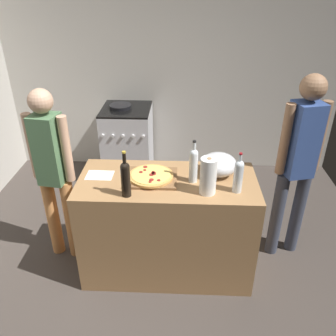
# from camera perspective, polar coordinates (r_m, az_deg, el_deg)

# --- Properties ---
(ground_plane) EXTENTS (4.39, 3.25, 0.02)m
(ground_plane) POSITION_cam_1_polar(r_m,az_deg,el_deg) (3.72, -2.40, -9.07)
(ground_plane) COLOR #3F3833
(kitchen_wall_rear) EXTENTS (4.39, 0.10, 2.60)m
(kitchen_wall_rear) POSITION_cam_1_polar(r_m,az_deg,el_deg) (4.40, -1.24, 16.18)
(kitchen_wall_rear) COLOR #BCB7AD
(kitchen_wall_rear) RESTS_ON ground_plane
(counter) EXTENTS (1.39, 0.63, 0.90)m
(counter) POSITION_cam_1_polar(r_m,az_deg,el_deg) (2.95, -0.09, -9.46)
(counter) COLOR #9E7247
(counter) RESTS_ON ground_plane
(cutting_board) EXTENTS (0.40, 0.32, 0.02)m
(cutting_board) POSITION_cam_1_polar(r_m,az_deg,el_deg) (2.70, -2.79, -1.62)
(cutting_board) COLOR brown
(cutting_board) RESTS_ON counter
(pizza) EXTENTS (0.35, 0.35, 0.03)m
(pizza) POSITION_cam_1_polar(r_m,az_deg,el_deg) (2.69, -2.80, -1.24)
(pizza) COLOR tan
(pizza) RESTS_ON cutting_board
(mixing_bowl) EXTENTS (0.29, 0.29, 0.17)m
(mixing_bowl) POSITION_cam_1_polar(r_m,az_deg,el_deg) (2.75, 8.32, 0.57)
(mixing_bowl) COLOR #B2B2B7
(mixing_bowl) RESTS_ON counter
(paper_towel_roll) EXTENTS (0.12, 0.12, 0.28)m
(paper_towel_roll) POSITION_cam_1_polar(r_m,az_deg,el_deg) (2.48, 6.60, -1.32)
(paper_towel_roll) COLOR white
(paper_towel_roll) RESTS_ON counter
(wine_bottle_clear) EXTENTS (0.07, 0.07, 0.31)m
(wine_bottle_clear) POSITION_cam_1_polar(r_m,az_deg,el_deg) (2.53, 11.47, -1.09)
(wine_bottle_clear) COLOR silver
(wine_bottle_clear) RESTS_ON counter
(wine_bottle_dark) EXTENTS (0.07, 0.07, 0.35)m
(wine_bottle_dark) POSITION_cam_1_polar(r_m,az_deg,el_deg) (2.45, -6.97, -1.54)
(wine_bottle_dark) COLOR black
(wine_bottle_dark) RESTS_ON counter
(wine_bottle_green) EXTENTS (0.06, 0.06, 0.34)m
(wine_bottle_green) POSITION_cam_1_polar(r_m,az_deg,el_deg) (2.61, 4.20, 0.67)
(wine_bottle_green) COLOR silver
(wine_bottle_green) RESTS_ON counter
(recipe_sheet) EXTENTS (0.21, 0.15, 0.00)m
(recipe_sheet) POSITION_cam_1_polar(r_m,az_deg,el_deg) (2.80, -11.13, -1.18)
(recipe_sheet) COLOR white
(recipe_sheet) RESTS_ON counter
(stove) EXTENTS (0.57, 0.63, 0.95)m
(stove) POSITION_cam_1_polar(r_m,az_deg,el_deg) (4.34, -6.57, 4.06)
(stove) COLOR #B7B7BC
(stove) RESTS_ON ground_plane
(person_in_stripes) EXTENTS (0.37, 0.23, 1.56)m
(person_in_stripes) POSITION_cam_1_polar(r_m,az_deg,el_deg) (3.01, -18.33, -0.19)
(person_in_stripes) COLOR #D88C4C
(person_in_stripes) RESTS_ON ground_plane
(person_in_red) EXTENTS (0.37, 0.25, 1.66)m
(person_in_red) POSITION_cam_1_polar(r_m,az_deg,el_deg) (3.04, 20.59, 1.28)
(person_in_red) COLOR #383D4C
(person_in_red) RESTS_ON ground_plane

